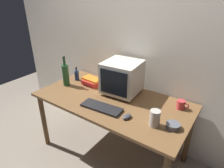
# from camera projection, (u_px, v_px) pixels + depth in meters

# --- Properties ---
(ground_plane) EXTENTS (6.00, 6.00, 0.00)m
(ground_plane) POSITION_uv_depth(u_px,v_px,m) (112.00, 151.00, 2.45)
(ground_plane) COLOR gray
(back_wall) EXTENTS (4.00, 0.08, 2.50)m
(back_wall) POSITION_uv_depth(u_px,v_px,m) (136.00, 44.00, 2.26)
(back_wall) COLOR silver
(back_wall) RESTS_ON ground
(desk) EXTENTS (1.67, 0.84, 0.75)m
(desk) POSITION_uv_depth(u_px,v_px,m) (112.00, 105.00, 2.16)
(desk) COLOR brown
(desk) RESTS_ON ground
(crt_monitor) EXTENTS (0.41, 0.41, 0.37)m
(crt_monitor) POSITION_uv_depth(u_px,v_px,m) (122.00, 77.00, 2.17)
(crt_monitor) COLOR beige
(crt_monitor) RESTS_ON desk
(keyboard) EXTENTS (0.43, 0.18, 0.02)m
(keyboard) POSITION_uv_depth(u_px,v_px,m) (102.00, 107.00, 1.95)
(keyboard) COLOR black
(keyboard) RESTS_ON desk
(computer_mouse) EXTENTS (0.08, 0.11, 0.04)m
(computer_mouse) POSITION_uv_depth(u_px,v_px,m) (127.00, 117.00, 1.80)
(computer_mouse) COLOR #3F3F47
(computer_mouse) RESTS_ON desk
(bottle_tall) EXTENTS (0.08, 0.08, 0.37)m
(bottle_tall) POSITION_uv_depth(u_px,v_px,m) (66.00, 74.00, 2.37)
(bottle_tall) COLOR #1E4C23
(bottle_tall) RESTS_ON desk
(bottle_short) EXTENTS (0.06, 0.06, 0.18)m
(bottle_short) POSITION_uv_depth(u_px,v_px,m) (77.00, 75.00, 2.54)
(bottle_short) COLOR navy
(bottle_short) RESTS_ON desk
(book_stack) EXTENTS (0.25, 0.16, 0.09)m
(book_stack) POSITION_uv_depth(u_px,v_px,m) (91.00, 82.00, 2.41)
(book_stack) COLOR red
(book_stack) RESTS_ON desk
(mug) EXTENTS (0.12, 0.08, 0.09)m
(mug) POSITION_uv_depth(u_px,v_px,m) (181.00, 105.00, 1.93)
(mug) COLOR #CC383D
(mug) RESTS_ON desk
(cd_spindle) EXTENTS (0.12, 0.12, 0.04)m
(cd_spindle) POSITION_uv_depth(u_px,v_px,m) (173.00, 126.00, 1.67)
(cd_spindle) COLOR #595B66
(cd_spindle) RESTS_ON desk
(metal_canister) EXTENTS (0.09, 0.09, 0.15)m
(metal_canister) POSITION_uv_depth(u_px,v_px,m) (155.00, 118.00, 1.68)
(metal_canister) COLOR #B7B2A8
(metal_canister) RESTS_ON desk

